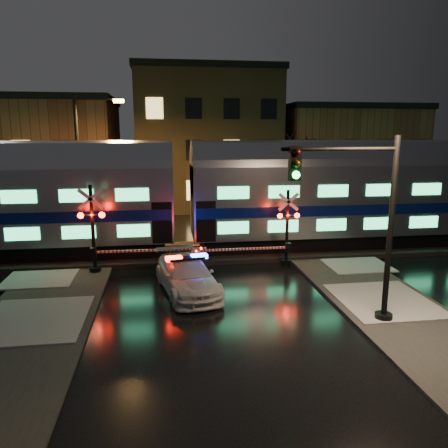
{
  "coord_description": "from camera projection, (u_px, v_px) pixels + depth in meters",
  "views": [
    {
      "loc": [
        -1.9,
        -18.03,
        6.53
      ],
      "look_at": [
        0.97,
        2.5,
        2.2
      ],
      "focal_mm": 35.0,
      "sensor_mm": 36.0,
      "label": 1
    }
  ],
  "objects": [
    {
      "name": "ground",
      "position": [
        210.0,
        285.0,
        19.07
      ],
      "size": [
        120.0,
        120.0,
        0.0
      ],
      "primitive_type": "plane",
      "color": "black",
      "rests_on": "ground"
    },
    {
      "name": "ballast",
      "position": [
        200.0,
        252.0,
        23.9
      ],
      "size": [
        90.0,
        4.2,
        0.24
      ],
      "primitive_type": "cube",
      "color": "black",
      "rests_on": "ground"
    },
    {
      "name": "sidewalk_left",
      "position": [
        5.0,
        366.0,
        12.36
      ],
      "size": [
        4.0,
        20.0,
        0.12
      ],
      "primitive_type": "cube",
      "color": "#2D2D2D",
      "rests_on": "ground"
    },
    {
      "name": "sidewalk_right",
      "position": [
        429.0,
        337.0,
        14.13
      ],
      "size": [
        4.0,
        20.0,
        0.12
      ],
      "primitive_type": "cube",
      "color": "#2D2D2D",
      "rests_on": "ground"
    },
    {
      "name": "building_left",
      "position": [
        33.0,
        157.0,
        37.72
      ],
      "size": [
        14.0,
        10.0,
        9.0
      ],
      "primitive_type": "cube",
      "color": "brown",
      "rests_on": "ground"
    },
    {
      "name": "building_mid",
      "position": [
        205.0,
        142.0,
        39.98
      ],
      "size": [
        12.0,
        11.0,
        11.5
      ],
      "primitive_type": "cube",
      "color": "brown",
      "rests_on": "ground"
    },
    {
      "name": "building_right",
      "position": [
        341.0,
        157.0,
        41.56
      ],
      "size": [
        12.0,
        10.0,
        8.5
      ],
      "primitive_type": "cube",
      "color": "brown",
      "rests_on": "ground"
    },
    {
      "name": "train",
      "position": [
        182.0,
        194.0,
        23.1
      ],
      "size": [
        51.0,
        3.12,
        5.92
      ],
      "color": "black",
      "rests_on": "ballast"
    },
    {
      "name": "police_car",
      "position": [
        187.0,
        276.0,
        18.13
      ],
      "size": [
        2.91,
        5.22,
        1.59
      ],
      "rotation": [
        0.0,
        0.0,
        0.19
      ],
      "color": "silver",
      "rests_on": "ground"
    },
    {
      "name": "crossing_signal_right",
      "position": [
        280.0,
        236.0,
        21.49
      ],
      "size": [
        5.4,
        0.64,
        3.82
      ],
      "color": "black",
      "rests_on": "ground"
    },
    {
      "name": "crossing_signal_left",
      "position": [
        101.0,
        238.0,
        20.3
      ],
      "size": [
        5.96,
        0.66,
        4.22
      ],
      "color": "black",
      "rests_on": "ground"
    },
    {
      "name": "traffic_light",
      "position": [
        363.0,
        228.0,
        14.5
      ],
      "size": [
        4.18,
        0.73,
        6.47
      ],
      "rotation": [
        0.0,
        0.0,
        -0.16
      ],
      "color": "black",
      "rests_on": "ground"
    },
    {
      "name": "streetlight",
      "position": [
        84.0,
        159.0,
        25.89
      ],
      "size": [
        2.91,
        0.3,
        8.69
      ],
      "color": "black",
      "rests_on": "ground"
    }
  ]
}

